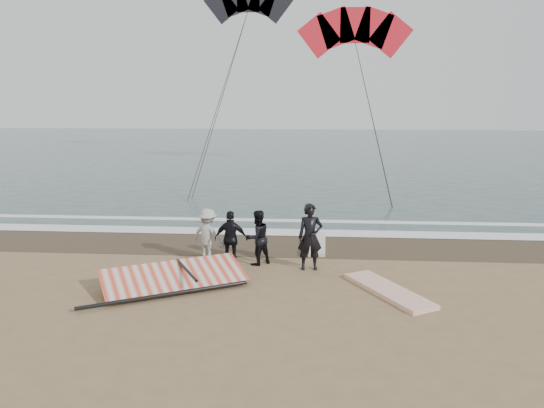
{
  "coord_description": "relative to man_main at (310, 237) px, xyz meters",
  "views": [
    {
      "loc": [
        0.66,
        -11.48,
        4.61
      ],
      "look_at": [
        -0.4,
        3.0,
        1.6
      ],
      "focal_mm": 35.0,
      "sensor_mm": 36.0,
      "label": 1
    }
  ],
  "objects": [
    {
      "name": "ground",
      "position": [
        -0.68,
        -2.15,
        -0.9
      ],
      "size": [
        120.0,
        120.0,
        0.0
      ],
      "primitive_type": "plane",
      "color": "#8C704C",
      "rests_on": "ground"
    },
    {
      "name": "sea",
      "position": [
        -0.68,
        30.85,
        -0.89
      ],
      "size": [
        120.0,
        54.0,
        0.02
      ],
      "primitive_type": "cube",
      "color": "#233838",
      "rests_on": "ground"
    },
    {
      "name": "wet_sand",
      "position": [
        -0.68,
        2.35,
        -0.89
      ],
      "size": [
        120.0,
        2.8,
        0.01
      ],
      "primitive_type": "cube",
      "color": "#4C3D2B",
      "rests_on": "ground"
    },
    {
      "name": "foam_near",
      "position": [
        -0.68,
        3.75,
        -0.87
      ],
      "size": [
        120.0,
        0.9,
        0.01
      ],
      "primitive_type": "cube",
      "color": "white",
      "rests_on": "sea"
    },
    {
      "name": "foam_far",
      "position": [
        -0.68,
        5.45,
        -0.87
      ],
      "size": [
        120.0,
        0.45,
        0.01
      ],
      "primitive_type": "cube",
      "color": "white",
      "rests_on": "sea"
    },
    {
      "name": "man_main",
      "position": [
        0.0,
        0.0,
        0.0
      ],
      "size": [
        0.7,
        0.51,
        1.8
      ],
      "primitive_type": "imported",
      "rotation": [
        0.0,
        0.0,
        0.12
      ],
      "color": "black",
      "rests_on": "ground"
    },
    {
      "name": "board_white",
      "position": [
        1.86,
        -1.6,
        -0.85
      ],
      "size": [
        1.97,
        2.68,
        0.11
      ],
      "primitive_type": "cube",
      "rotation": [
        0.0,
        0.0,
        0.52
      ],
      "color": "white",
      "rests_on": "ground"
    },
    {
      "name": "board_cream",
      "position": [
        0.14,
        2.34,
        -0.85
      ],
      "size": [
        0.75,
        2.56,
        0.11
      ],
      "primitive_type": "cube",
      "rotation": [
        0.0,
        0.0,
        -0.03
      ],
      "color": "beige",
      "rests_on": "ground"
    },
    {
      "name": "trio_cluster",
      "position": [
        -2.21,
        0.32,
        -0.13
      ],
      "size": [
        2.43,
        1.0,
        1.54
      ],
      "color": "black",
      "rests_on": "ground"
    },
    {
      "name": "sail_rig",
      "position": [
        -3.34,
        -1.46,
        -0.71
      ],
      "size": [
        3.64,
        3.18,
        0.49
      ],
      "color": "black",
      "rests_on": "ground"
    },
    {
      "name": "kite_red",
      "position": [
        2.44,
        18.8,
        7.08
      ],
      "size": [
        7.47,
        5.57,
        13.38
      ],
      "color": "red",
      "rests_on": "ground"
    },
    {
      "name": "kite_dark",
      "position": [
        -4.51,
        24.85,
        9.74
      ],
      "size": [
        6.9,
        8.17,
        19.18
      ],
      "color": "black",
      "rests_on": "ground"
    }
  ]
}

